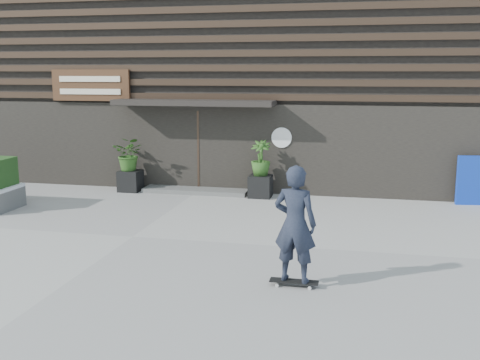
# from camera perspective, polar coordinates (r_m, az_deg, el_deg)

# --- Properties ---
(ground) EXTENTS (80.00, 80.00, 0.00)m
(ground) POSITION_cam_1_polar(r_m,az_deg,el_deg) (12.30, -10.54, -5.52)
(ground) COLOR #9D9A95
(ground) RESTS_ON ground
(entrance_step) EXTENTS (3.00, 0.80, 0.12)m
(entrance_step) POSITION_cam_1_polar(r_m,az_deg,el_deg) (16.49, -4.36, -1.03)
(entrance_step) COLOR #535451
(entrance_step) RESTS_ON ground
(planter_pot_left) EXTENTS (0.60, 0.60, 0.60)m
(planter_pot_left) POSITION_cam_1_polar(r_m,az_deg,el_deg) (16.90, -10.75, -0.08)
(planter_pot_left) COLOR black
(planter_pot_left) RESTS_ON ground
(bamboo_left) EXTENTS (0.86, 0.75, 0.96)m
(bamboo_left) POSITION_cam_1_polar(r_m,az_deg,el_deg) (16.78, -10.84, 2.54)
(bamboo_left) COLOR #2D591E
(bamboo_left) RESTS_ON planter_pot_left
(planter_pot_right) EXTENTS (0.60, 0.60, 0.60)m
(planter_pot_right) POSITION_cam_1_polar(r_m,az_deg,el_deg) (15.82, 2.02, -0.62)
(planter_pot_right) COLOR black
(planter_pot_right) RESTS_ON ground
(bamboo_right) EXTENTS (0.54, 0.54, 0.96)m
(bamboo_right) POSITION_cam_1_polar(r_m,az_deg,el_deg) (15.68, 2.04, 2.17)
(bamboo_right) COLOR #2D591E
(bamboo_right) RESTS_ON planter_pot_right
(building) EXTENTS (18.00, 11.00, 8.00)m
(building) POSITION_cam_1_polar(r_m,az_deg,el_deg) (21.35, -0.30, 12.24)
(building) COLOR black
(building) RESTS_ON ground
(skateboarder) EXTENTS (0.78, 0.55, 1.97)m
(skateboarder) POSITION_cam_1_polar(r_m,az_deg,el_deg) (9.13, 5.45, -4.37)
(skateboarder) COLOR black
(skateboarder) RESTS_ON ground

